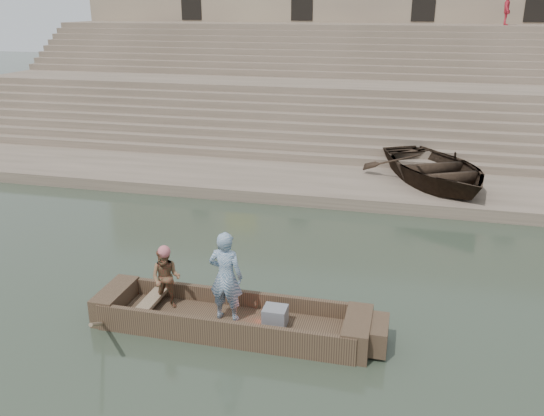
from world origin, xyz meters
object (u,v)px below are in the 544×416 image
at_px(television, 275,317).
at_px(pedestrian, 508,8).
at_px(standing_man, 226,277).
at_px(rowing_man, 166,278).
at_px(main_rowboat, 231,324).
at_px(beached_rowboat, 435,168).

relative_size(television, pedestrian, 0.27).
distance_m(standing_man, rowing_man, 1.41).
bearing_deg(rowing_man, standing_man, -12.16).
xyz_separation_m(rowing_man, pedestrian, (9.06, 23.38, 5.18)).
xyz_separation_m(main_rowboat, rowing_man, (-1.45, 0.19, 0.77)).
distance_m(rowing_man, pedestrian, 25.60).
bearing_deg(standing_man, pedestrian, -105.55).
relative_size(standing_man, rowing_man, 1.43).
relative_size(rowing_man, television, 2.87).
xyz_separation_m(standing_man, rowing_man, (-1.37, 0.17, -0.29)).
distance_m(standing_man, pedestrian, 25.25).
bearing_deg(standing_man, main_rowboat, 164.76).
height_order(rowing_man, television, rowing_man).
bearing_deg(main_rowboat, standing_man, 162.23).
bearing_deg(rowing_man, pedestrian, 63.72).
relative_size(main_rowboat, television, 10.87).
xyz_separation_m(main_rowboat, standing_man, (-0.08, 0.03, 1.06)).
height_order(standing_man, rowing_man, standing_man).
relative_size(standing_man, beached_rowboat, 0.35).
relative_size(television, beached_rowboat, 0.09).
bearing_deg(standing_man, television, -178.92).
bearing_deg(rowing_man, main_rowboat, -12.76).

